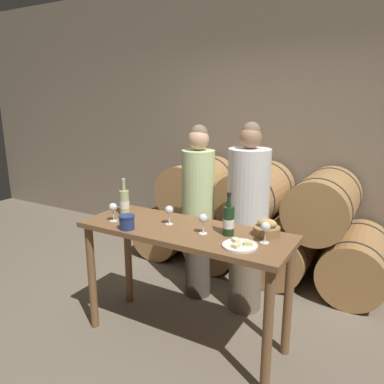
{
  "coord_description": "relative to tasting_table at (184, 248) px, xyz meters",
  "views": [
    {
      "loc": [
        1.33,
        -2.21,
        1.85
      ],
      "look_at": [
        0.0,
        0.12,
        1.17
      ],
      "focal_mm": 35.0,
      "sensor_mm": 36.0,
      "label": 1
    }
  ],
  "objects": [
    {
      "name": "stone_wall_back",
      "position": [
        0.0,
        2.05,
        0.83
      ],
      "size": [
        10.0,
        0.12,
        3.2
      ],
      "color": "gray",
      "rests_on": "ground_plane"
    },
    {
      "name": "ground_plane",
      "position": [
        0.0,
        0.0,
        -0.77
      ],
      "size": [
        10.0,
        10.0,
        0.0
      ],
      "primitive_type": "plane",
      "color": "#726654"
    },
    {
      "name": "wine_glass_center",
      "position": [
        0.17,
        -0.02,
        0.26
      ],
      "size": [
        0.06,
        0.06,
        0.15
      ],
      "color": "white",
      "rests_on": "tasting_table"
    },
    {
      "name": "barrel_stack",
      "position": [
        -0.0,
        1.48,
        -0.24
      ],
      "size": [
        2.72,
        0.91,
        1.16
      ],
      "color": "#A87A47",
      "rests_on": "ground_plane"
    },
    {
      "name": "wine_glass_right",
      "position": [
        0.6,
        0.03,
        0.26
      ],
      "size": [
        0.06,
        0.06,
        0.15
      ],
      "color": "white",
      "rests_on": "tasting_table"
    },
    {
      "name": "bread_basket",
      "position": [
        0.57,
        0.16,
        0.2
      ],
      "size": [
        0.19,
        0.19,
        0.12
      ],
      "color": "olive",
      "rests_on": "tasting_table"
    },
    {
      "name": "wine_bottle_red",
      "position": [
        0.33,
        0.04,
        0.25
      ],
      "size": [
        0.08,
        0.08,
        0.3
      ],
      "color": "#193819",
      "rests_on": "tasting_table"
    },
    {
      "name": "person_left",
      "position": [
        -0.25,
        0.66,
        0.07
      ],
      "size": [
        0.29,
        0.29,
        1.62
      ],
      "color": "#4C4238",
      "rests_on": "ground_plane"
    },
    {
      "name": "tasting_table",
      "position": [
        0.0,
        0.0,
        0.0
      ],
      "size": [
        1.58,
        0.58,
        0.92
      ],
      "color": "brown",
      "rests_on": "ground_plane"
    },
    {
      "name": "blue_crock",
      "position": [
        -0.35,
        -0.21,
        0.21
      ],
      "size": [
        0.12,
        0.12,
        0.1
      ],
      "color": "navy",
      "rests_on": "tasting_table"
    },
    {
      "name": "cheese_plate",
      "position": [
        0.48,
        -0.11,
        0.16
      ],
      "size": [
        0.23,
        0.23,
        0.04
      ],
      "color": "white",
      "rests_on": "tasting_table"
    },
    {
      "name": "wine_glass_left",
      "position": [
        -0.15,
        0.03,
        0.26
      ],
      "size": [
        0.06,
        0.06,
        0.15
      ],
      "color": "white",
      "rests_on": "tasting_table"
    },
    {
      "name": "wine_glass_far_left",
      "position": [
        -0.56,
        -0.13,
        0.26
      ],
      "size": [
        0.06,
        0.06,
        0.15
      ],
      "color": "white",
      "rests_on": "tasting_table"
    },
    {
      "name": "person_right",
      "position": [
        0.23,
        0.66,
        0.07
      ],
      "size": [
        0.35,
        0.35,
        1.66
      ],
      "color": "#756651",
      "rests_on": "ground_plane"
    },
    {
      "name": "wine_bottle_white",
      "position": [
        -0.6,
        0.06,
        0.25
      ],
      "size": [
        0.08,
        0.08,
        0.3
      ],
      "color": "#ADBC7F",
      "rests_on": "tasting_table"
    }
  ]
}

